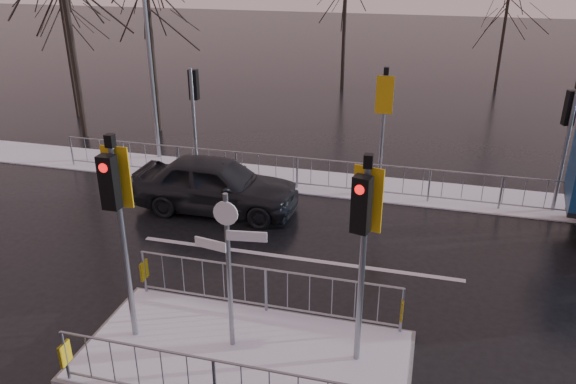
# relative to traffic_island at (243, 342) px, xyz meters

# --- Properties ---
(ground) EXTENTS (120.00, 120.00, 0.00)m
(ground) POSITION_rel_traffic_island_xyz_m (0.01, -0.01, -0.39)
(ground) COLOR black
(ground) RESTS_ON ground
(snow_verge) EXTENTS (30.00, 2.00, 0.04)m
(snow_verge) POSITION_rel_traffic_island_xyz_m (0.01, 8.59, -0.37)
(snow_verge) COLOR white
(snow_verge) RESTS_ON ground
(lane_markings) EXTENTS (8.00, 11.38, 0.01)m
(lane_markings) POSITION_rel_traffic_island_xyz_m (0.01, -0.34, -0.39)
(lane_markings) COLOR silver
(lane_markings) RESTS_ON ground
(traffic_island) EXTENTS (6.00, 3.04, 4.15)m
(traffic_island) POSITION_rel_traffic_island_xyz_m (0.00, 0.00, 0.00)
(traffic_island) COLOR slate
(traffic_island) RESTS_ON ground
(far_kerb_fixtures) EXTENTS (18.00, 0.65, 3.83)m
(far_kerb_fixtures) POSITION_rel_traffic_island_xyz_m (0.31, 8.08, 0.63)
(far_kerb_fixtures) COLOR gray
(far_kerb_fixtures) RESTS_ON ground
(car_far_lane) EXTENTS (4.70, 1.93, 1.60)m
(car_far_lane) POSITION_rel_traffic_island_xyz_m (-2.82, 5.88, 0.41)
(car_far_lane) COLOR black
(car_far_lane) RESTS_ON ground
(tree_near_b) EXTENTS (4.00, 4.00, 7.55)m
(tree_near_b) POSITION_rel_traffic_island_xyz_m (-7.99, 12.49, 4.76)
(tree_near_b) COLOR black
(tree_near_b) RESTS_ON ground
(tree_near_c) EXTENTS (3.50, 3.50, 6.61)m
(tree_near_c) POSITION_rel_traffic_island_xyz_m (-12.49, 13.49, 4.11)
(tree_near_c) COLOR black
(tree_near_c) RESTS_ON ground
(tree_far_b) EXTENTS (3.25, 3.25, 6.14)m
(tree_far_b) POSITION_rel_traffic_island_xyz_m (6.01, 23.99, 3.79)
(tree_far_b) COLOR black
(tree_far_b) RESTS_ON ground
(street_lamp_left) EXTENTS (1.25, 0.18, 8.20)m
(street_lamp_left) POSITION_rel_traffic_island_xyz_m (-6.42, 9.49, 4.10)
(street_lamp_left) COLOR gray
(street_lamp_left) RESTS_ON ground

